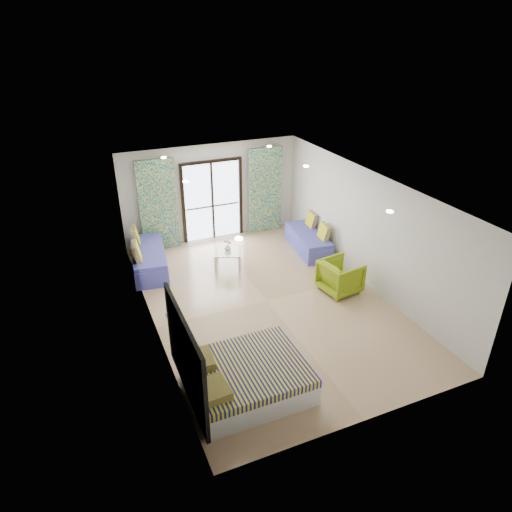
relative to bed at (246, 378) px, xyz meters
name	(u,v)px	position (x,y,z in m)	size (l,w,h in m)	color
floor	(267,301)	(1.48, 2.41, -0.28)	(5.00, 7.50, 0.01)	#A18260
ceiling	(268,186)	(1.48, 2.41, 2.42)	(5.00, 7.50, 0.01)	silver
wall_back	(212,192)	(1.48, 6.16, 1.07)	(5.00, 0.01, 2.70)	silver
wall_front	(375,353)	(1.48, -1.34, 1.07)	(5.00, 0.01, 2.70)	silver
wall_left	(149,270)	(-1.02, 2.41, 1.07)	(0.01, 7.50, 2.70)	silver
wall_right	(366,228)	(3.98, 2.41, 1.07)	(0.01, 7.50, 2.70)	silver
balcony_door	(212,196)	(1.48, 6.13, 0.98)	(1.76, 0.08, 2.28)	black
balcony_rail	(213,206)	(1.48, 6.14, 0.67)	(1.52, 0.03, 0.04)	#595451
curtain_left	(158,206)	(-0.07, 5.98, 0.97)	(1.00, 0.10, 2.50)	white
curtain_right	(265,191)	(3.03, 5.98, 0.97)	(1.00, 0.10, 2.50)	white
downlight_a	(239,239)	(0.08, 0.41, 2.39)	(0.12, 0.12, 0.02)	#FFE0B2
downlight_b	(390,211)	(2.88, 0.41, 2.39)	(0.12, 0.12, 0.02)	#FFE0B2
downlight_c	(186,181)	(0.08, 3.41, 2.39)	(0.12, 0.12, 0.02)	#FFE0B2
downlight_d	(306,166)	(2.88, 3.41, 2.39)	(0.12, 0.12, 0.02)	#FFE0B2
downlight_e	(164,158)	(0.08, 5.41, 2.39)	(0.12, 0.12, 0.02)	#FFE0B2
downlight_f	(269,146)	(2.88, 5.41, 2.39)	(0.12, 0.12, 0.02)	#FFE0B2
headboard	(185,357)	(-0.98, 0.00, 0.77)	(0.06, 2.10, 1.50)	black
switch_plate	(166,314)	(-0.99, 1.25, 0.77)	(0.02, 0.10, 0.10)	silver
bed	(246,378)	(0.00, 0.00, 0.00)	(1.94, 1.59, 0.67)	silver
daybed_left	(149,258)	(-0.64, 4.92, 0.03)	(1.05, 2.10, 0.99)	#494BB0
daybed_right	(309,240)	(3.59, 4.32, 0.00)	(0.93, 1.90, 0.90)	#494BB0
coffee_table	(228,253)	(1.23, 4.25, 0.12)	(0.89, 0.89, 0.79)	silver
vase	(228,248)	(1.23, 4.27, 0.26)	(0.18, 0.19, 0.18)	white
armchair	(340,275)	(3.21, 2.15, 0.14)	(0.82, 0.77, 0.84)	#86A215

